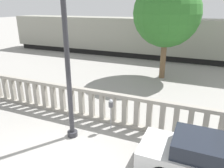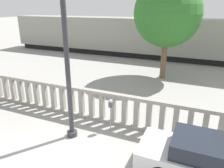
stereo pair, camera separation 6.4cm
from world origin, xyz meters
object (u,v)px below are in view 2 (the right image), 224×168
Objects in this scene: train_near at (127,36)px; tree_left at (167,14)px; parked_car at (213,163)px; lamppost at (67,67)px; parking_meter at (111,105)px.

tree_left reaches higher than train_near.
parked_car is 10.40m from tree_left.
lamppost is 9.09m from tree_left.
train_near is (-3.18, 14.93, -0.85)m from lamppost.
parked_car is at bearing -4.27° from lamppost.
train_near is 8.23m from tree_left.
parked_car is at bearing -19.93° from parking_meter.
parked_car is at bearing -61.90° from train_near.
parked_car is 17.39m from train_near.
parking_meter is 8.45m from tree_left.
train_near reaches higher than parking_meter.
lamppost reaches higher than parked_car.
train_near reaches higher than parked_car.
tree_left reaches higher than parked_car.
parking_meter is at bearing -94.02° from tree_left.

